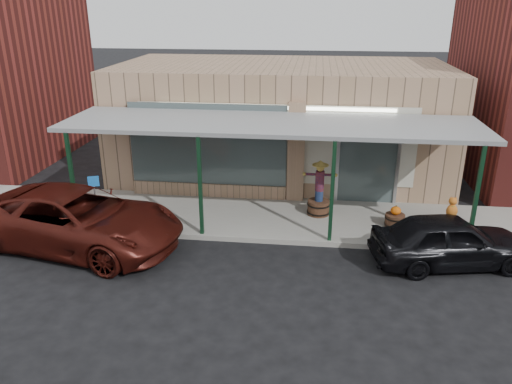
# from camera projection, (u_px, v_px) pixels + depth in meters

# --- Properties ---
(ground) EXTENTS (120.00, 120.00, 0.00)m
(ground) POSITION_uv_depth(u_px,v_px,m) (256.00, 281.00, 12.10)
(ground) COLOR black
(ground) RESTS_ON ground
(sidewalk) EXTENTS (40.00, 3.20, 0.15)m
(sidewalk) POSITION_uv_depth(u_px,v_px,m) (270.00, 218.00, 15.41)
(sidewalk) COLOR gray
(sidewalk) RESTS_ON ground
(storefront) EXTENTS (12.00, 6.25, 4.20)m
(storefront) POSITION_uv_depth(u_px,v_px,m) (281.00, 121.00, 18.91)
(storefront) COLOR #A37F64
(storefront) RESTS_ON ground
(awning) EXTENTS (12.00, 3.00, 3.04)m
(awning) POSITION_uv_depth(u_px,v_px,m) (271.00, 125.00, 14.32)
(awning) COLOR gray
(awning) RESTS_ON ground
(block_buildings_near) EXTENTS (61.00, 8.00, 8.00)m
(block_buildings_near) POSITION_uv_depth(u_px,v_px,m) (337.00, 73.00, 19.05)
(block_buildings_near) COLOR maroon
(block_buildings_near) RESTS_ON ground
(barrel_scarecrow) EXTENTS (1.03, 0.87, 1.75)m
(barrel_scarecrow) POSITION_uv_depth(u_px,v_px,m) (319.00, 196.00, 15.30)
(barrel_scarecrow) COLOR #533021
(barrel_scarecrow) RESTS_ON sidewalk
(barrel_pumpkin) EXTENTS (0.72, 0.72, 0.67)m
(barrel_pumpkin) POSITION_uv_depth(u_px,v_px,m) (395.00, 219.00, 14.59)
(barrel_pumpkin) COLOR #533021
(barrel_pumpkin) RESTS_ON sidewalk
(handicap_sign) EXTENTS (0.30, 0.14, 1.50)m
(handicap_sign) POSITION_uv_depth(u_px,v_px,m) (95.00, 194.00, 14.48)
(handicap_sign) COLOR gray
(handicap_sign) RESTS_ON sidewalk
(parked_sedan) EXTENTS (4.19, 2.32, 1.55)m
(parked_sedan) POSITION_uv_depth(u_px,v_px,m) (450.00, 240.00, 12.64)
(parked_sedan) COLOR black
(parked_sedan) RESTS_ON ground
(car_maroon) EXTENTS (6.24, 3.79, 1.62)m
(car_maroon) POSITION_uv_depth(u_px,v_px,m) (77.00, 219.00, 13.53)
(car_maroon) COLOR #43120D
(car_maroon) RESTS_ON ground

